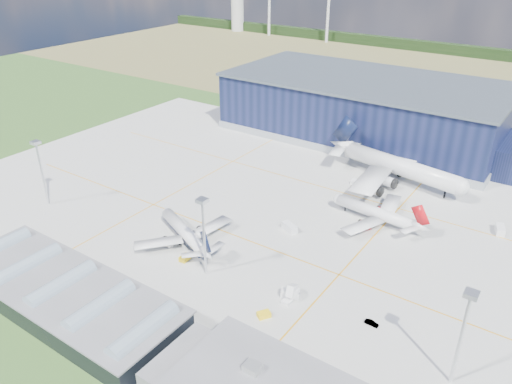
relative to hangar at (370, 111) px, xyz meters
name	(u,v)px	position (x,y,z in m)	size (l,w,h in m)	color
ground	(242,218)	(-2.81, -94.80, -11.62)	(600.00, 600.00, 0.00)	#294D1D
apron	(259,206)	(-2.81, -84.80, -11.59)	(220.00, 160.00, 0.08)	#A9A9A4
farmland	(441,78)	(-2.81, 125.20, -11.62)	(600.00, 220.00, 0.01)	olive
treeline	(473,52)	(-2.81, 205.20, -7.62)	(600.00, 8.00, 8.00)	black
hangar	(370,111)	(0.00, 0.00, 0.00)	(145.00, 62.00, 26.10)	#0F1634
glass_concourse	(73,299)	(-9.26, -154.80, -7.93)	(78.00, 23.00, 8.60)	black
light_mast_west	(40,163)	(-62.81, -124.80, 3.82)	(2.60, 2.60, 23.00)	silver
light_mast_center	(203,225)	(7.19, -124.80, 3.82)	(2.60, 2.60, 23.00)	silver
light_mast_east	(464,324)	(72.19, -124.80, 3.82)	(2.60, 2.60, 23.00)	silver
airliner_navy	(184,226)	(-8.50, -115.82, -6.29)	(32.68, 31.97, 10.66)	silver
airliner_red	(375,207)	(33.53, -72.80, -6.12)	(33.74, 33.00, 11.00)	silver
airliner_widebody	(401,158)	(29.46, -39.80, -2.03)	(58.78, 57.50, 19.17)	silver
gse_tug_a	(185,258)	(-1.80, -123.21, -10.90)	(2.09, 3.42, 1.43)	yellow
gse_tug_b	(264,315)	(29.76, -130.31, -10.94)	(2.07, 3.10, 1.34)	yellow
gse_van_a	(289,228)	(14.28, -92.96, -10.40)	(2.43, 5.57, 2.43)	silver
gse_cart_a	(354,182)	(16.53, -50.52, -10.94)	(2.08, 3.13, 1.35)	silver
gse_van_b	(500,230)	(68.32, -57.16, -10.42)	(2.40, 5.24, 2.40)	silver
gse_tug_c	(412,175)	(32.36, -32.80, -10.87)	(2.14, 3.43, 1.50)	yellow
gse_van_c	(290,294)	(31.11, -120.34, -10.50)	(2.24, 4.67, 2.24)	silver
airstair	(292,293)	(31.68, -120.45, -10.15)	(1.84, 4.59, 2.94)	silver
car_a	(179,318)	(13.90, -142.80, -10.99)	(1.47, 3.66, 1.25)	#99999E
car_b	(372,323)	(52.17, -118.22, -11.06)	(1.17, 3.35, 1.10)	#99999E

